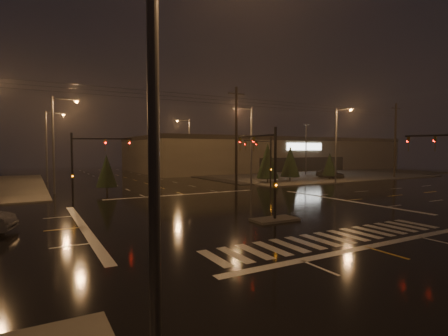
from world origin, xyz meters
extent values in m
plane|color=black|center=(0.00, 0.00, 0.00)|extent=(140.00, 140.00, 0.00)
cube|color=#45423E|center=(30.00, 30.00, 0.06)|extent=(36.00, 36.00, 0.12)
cube|color=#45423E|center=(0.00, -4.00, 0.07)|extent=(3.00, 1.60, 0.15)
cube|color=beige|center=(0.00, -9.00, 0.01)|extent=(15.00, 2.60, 0.01)
cube|color=beige|center=(0.00, -11.00, 0.01)|extent=(16.00, 0.50, 0.01)
cube|color=beige|center=(0.00, 11.00, 0.01)|extent=(16.00, 0.50, 0.01)
cube|color=black|center=(35.00, 28.00, 0.04)|extent=(50.00, 24.00, 0.08)
cube|color=brown|center=(35.00, 46.00, 3.50)|extent=(60.00, 28.00, 7.00)
cube|color=black|center=(35.00, 46.00, 6.80)|extent=(60.20, 28.20, 0.80)
cube|color=white|center=(35.00, 31.90, 5.20)|extent=(9.00, 0.20, 1.40)
cube|color=black|center=(35.00, 31.95, 1.60)|extent=(22.00, 0.15, 2.80)
cylinder|color=black|center=(0.00, -4.00, 3.00)|extent=(0.18, 0.18, 6.00)
cylinder|color=black|center=(0.00, -1.75, 5.50)|extent=(0.12, 4.50, 0.12)
imported|color=#594707|center=(0.00, 0.27, 5.45)|extent=(0.16, 0.20, 1.00)
cube|color=#594707|center=(0.00, -4.00, 2.30)|extent=(0.25, 0.18, 0.35)
cylinder|color=black|center=(10.50, 10.50, 3.00)|extent=(0.18, 0.18, 6.00)
cylinder|color=black|center=(8.15, 9.64, 5.50)|extent=(4.74, 1.82, 0.12)
imported|color=#594707|center=(6.04, 8.88, 5.45)|extent=(0.24, 0.22, 1.00)
cube|color=#594707|center=(10.50, 10.50, 2.30)|extent=(0.25, 0.18, 0.35)
cylinder|color=black|center=(-10.50, 10.50, 3.00)|extent=(0.18, 0.18, 6.00)
cylinder|color=black|center=(-8.15, 9.64, 5.50)|extent=(4.74, 1.82, 0.12)
imported|color=#594707|center=(-6.04, 8.88, 5.45)|extent=(0.24, 0.22, 1.00)
cube|color=#594707|center=(-10.50, 10.50, 2.30)|extent=(0.25, 0.18, 0.35)
cylinder|color=black|center=(9.82, -8.62, 5.50)|extent=(1.48, 3.80, 0.12)
imported|color=#594707|center=(9.20, -6.93, 5.45)|extent=(0.22, 0.24, 1.00)
cylinder|color=#38383A|center=(-11.50, -15.00, 5.00)|extent=(0.24, 0.24, 10.00)
cylinder|color=#38383A|center=(-11.50, 18.00, 5.00)|extent=(0.24, 0.24, 10.00)
cylinder|color=#38383A|center=(-10.30, 18.00, 9.80)|extent=(2.40, 0.14, 0.14)
cube|color=#38383A|center=(-9.20, 18.00, 9.75)|extent=(0.70, 0.30, 0.18)
sphere|color=orange|center=(-9.20, 18.00, 9.62)|extent=(0.32, 0.32, 0.32)
cylinder|color=#38383A|center=(-11.50, 34.00, 5.00)|extent=(0.24, 0.24, 10.00)
cylinder|color=#38383A|center=(-10.30, 34.00, 9.80)|extent=(2.40, 0.14, 0.14)
cube|color=#38383A|center=(-9.20, 34.00, 9.75)|extent=(0.70, 0.30, 0.18)
sphere|color=orange|center=(-9.20, 34.00, 9.62)|extent=(0.32, 0.32, 0.32)
cylinder|color=#38383A|center=(11.50, 16.00, 5.00)|extent=(0.24, 0.24, 10.00)
cylinder|color=#38383A|center=(10.30, 16.00, 9.80)|extent=(2.40, 0.14, 0.14)
cube|color=#38383A|center=(9.20, 16.00, 9.75)|extent=(0.70, 0.30, 0.18)
sphere|color=orange|center=(9.20, 16.00, 9.62)|extent=(0.32, 0.32, 0.32)
cylinder|color=#38383A|center=(11.50, 36.00, 5.00)|extent=(0.24, 0.24, 10.00)
cylinder|color=#38383A|center=(10.30, 36.00, 9.80)|extent=(2.40, 0.14, 0.14)
cube|color=#38383A|center=(9.20, 36.00, 9.75)|extent=(0.70, 0.30, 0.18)
sphere|color=orange|center=(9.20, 36.00, 9.62)|extent=(0.32, 0.32, 0.32)
cylinder|color=#38383A|center=(22.00, 11.50, 5.00)|extent=(0.24, 0.24, 10.00)
cylinder|color=#38383A|center=(22.00, 10.30, 9.80)|extent=(0.14, 2.40, 0.14)
cube|color=#38383A|center=(22.00, 9.20, 9.75)|extent=(0.30, 0.70, 0.18)
sphere|color=orange|center=(22.00, 9.20, 9.62)|extent=(0.32, 0.32, 0.32)
cylinder|color=black|center=(8.00, 14.00, 6.00)|extent=(0.32, 0.32, 12.00)
cube|color=black|center=(8.00, 14.00, 11.20)|extent=(2.20, 0.12, 0.12)
cylinder|color=black|center=(38.00, 14.00, 6.00)|extent=(0.32, 0.32, 12.00)
cube|color=black|center=(38.00, 14.00, 11.20)|extent=(2.20, 0.12, 0.12)
cylinder|color=black|center=(14.45, 16.46, 0.35)|extent=(0.18, 0.18, 0.70)
cone|color=black|center=(14.45, 16.46, 3.05)|extent=(3.01, 3.01, 4.71)
cylinder|color=black|center=(18.97, 17.17, 0.35)|extent=(0.18, 0.18, 0.70)
cone|color=black|center=(18.97, 17.17, 2.89)|extent=(2.80, 2.80, 4.37)
cylinder|color=black|center=(25.82, 16.25, 0.35)|extent=(0.18, 0.18, 0.70)
cone|color=black|center=(25.82, 16.25, 2.40)|extent=(2.18, 2.18, 3.40)
cylinder|color=black|center=(-6.70, 15.67, 0.35)|extent=(0.18, 0.18, 0.70)
cone|color=black|center=(-6.70, 15.67, 2.37)|extent=(2.14, 2.14, 3.35)
imported|color=black|center=(27.93, 18.21, 0.81)|extent=(1.99, 4.77, 1.61)
camera|label=1|loc=(-13.68, -21.79, 4.55)|focal=28.00mm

